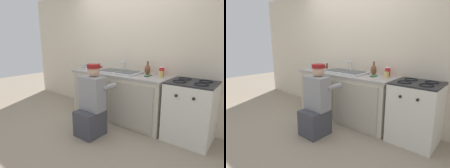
{
  "view_description": "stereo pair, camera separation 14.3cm",
  "coord_description": "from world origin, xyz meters",
  "views": [
    {
      "loc": [
        2.01,
        -2.42,
        1.45
      ],
      "look_at": [
        0.0,
        0.1,
        0.7
      ],
      "focal_mm": 30.0,
      "sensor_mm": 36.0,
      "label": 1
    },
    {
      "loc": [
        2.12,
        -2.33,
        1.45
      ],
      "look_at": [
        0.0,
        0.1,
        0.7
      ],
      "focal_mm": 30.0,
      "sensor_mm": 36.0,
      "label": 2
    }
  ],
  "objects": [
    {
      "name": "ground_plane",
      "position": [
        0.0,
        0.0,
        0.0
      ],
      "size": [
        12.0,
        12.0,
        0.0
      ],
      "primitive_type": "plane",
      "color": "gray"
    },
    {
      "name": "back_wall",
      "position": [
        0.0,
        0.65,
        1.25
      ],
      "size": [
        6.0,
        0.1,
        2.5
      ],
      "primitive_type": "cube",
      "color": "beige",
      "rests_on": "ground_plane"
    },
    {
      "name": "counter_cabinet",
      "position": [
        0.0,
        0.29,
        0.42
      ],
      "size": [
        1.86,
        0.62,
        0.84
      ],
      "color": "beige",
      "rests_on": "ground_plane"
    },
    {
      "name": "countertop",
      "position": [
        0.0,
        0.3,
        0.86
      ],
      "size": [
        1.9,
        0.62,
        0.04
      ],
      "primitive_type": "cube",
      "color": "#9E9993",
      "rests_on": "counter_cabinet"
    },
    {
      "name": "sink_double_basin",
      "position": [
        0.0,
        0.3,
        0.9
      ],
      "size": [
        0.8,
        0.44,
        0.19
      ],
      "color": "silver",
      "rests_on": "countertop"
    },
    {
      "name": "stove_range",
      "position": [
        1.3,
        0.3,
        0.44
      ],
      "size": [
        0.64,
        0.62,
        0.9
      ],
      "color": "silver",
      "rests_on": "ground_plane"
    },
    {
      "name": "plumber_person",
      "position": [
        0.06,
        -0.48,
        0.46
      ],
      "size": [
        0.42,
        0.61,
        1.1
      ],
      "color": "#3F3F47",
      "rests_on": "ground_plane"
    },
    {
      "name": "cell_phone",
      "position": [
        0.58,
        0.32,
        0.88
      ],
      "size": [
        0.07,
        0.14,
        0.01
      ],
      "color": "black",
      "rests_on": "countertop"
    },
    {
      "name": "soda_cup_red",
      "position": [
        0.74,
        0.49,
        0.95
      ],
      "size": [
        0.08,
        0.08,
        0.15
      ],
      "color": "red",
      "rests_on": "countertop"
    },
    {
      "name": "spice_bottle_pepper",
      "position": [
        -0.64,
        0.48,
        0.93
      ],
      "size": [
        0.04,
        0.04,
        0.1
      ],
      "color": "#513823",
      "rests_on": "countertop"
    },
    {
      "name": "dish_rack_tray",
      "position": [
        -0.69,
        0.27,
        0.9
      ],
      "size": [
        0.28,
        0.22,
        0.11
      ],
      "color": "#B2B7BC",
      "rests_on": "countertop"
    },
    {
      "name": "vase_decorative",
      "position": [
        0.5,
        0.46,
        0.97
      ],
      "size": [
        0.1,
        0.1,
        0.23
      ],
      "color": "brown",
      "rests_on": "countertop"
    },
    {
      "name": "condiment_jar",
      "position": [
        0.8,
        0.34,
        0.94
      ],
      "size": [
        0.07,
        0.07,
        0.13
      ],
      "color": "#DBB760",
      "rests_on": "countertop"
    }
  ]
}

